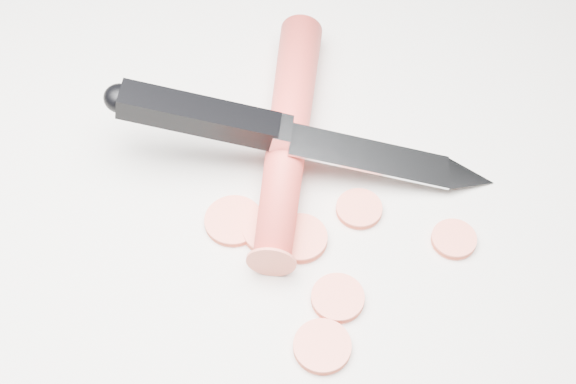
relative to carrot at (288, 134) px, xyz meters
name	(u,v)px	position (x,y,z in m)	size (l,w,h in m)	color
ground	(286,180)	(-0.01, -0.03, -0.02)	(2.40, 2.40, 0.00)	beige
carrot	(288,134)	(0.00, 0.00, 0.00)	(0.03, 0.03, 0.22)	red
carrot_slice_0	(234,221)	(-0.06, -0.05, -0.01)	(0.04, 0.04, 0.01)	#F2674F
carrot_slice_1	(359,209)	(0.03, -0.07, -0.01)	(0.03, 0.03, 0.01)	#F2674F
carrot_slice_2	(271,230)	(-0.04, -0.07, -0.01)	(0.04, 0.04, 0.01)	#F2674F
carrot_slice_3	(338,298)	(-0.02, -0.13, -0.01)	(0.04, 0.04, 0.01)	#F2674F
carrot_slice_4	(454,239)	(0.08, -0.12, -0.01)	(0.03, 0.03, 0.01)	#F2674F
carrot_slice_5	(300,238)	(-0.02, -0.08, -0.01)	(0.04, 0.04, 0.01)	#F2674F
carrot_slice_6	(322,346)	(-0.04, -0.16, -0.01)	(0.04, 0.04, 0.01)	#F2674F
kitchen_knife	(304,135)	(0.00, -0.02, 0.02)	(0.27, 0.16, 0.07)	#B5B7BC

